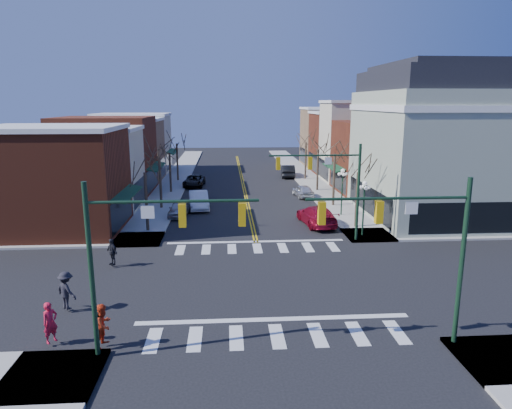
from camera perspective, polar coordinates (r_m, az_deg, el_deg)
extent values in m
plane|color=black|center=(26.48, 1.13, -9.68)|extent=(160.00, 160.00, 0.00)
cube|color=#9E9B93|center=(45.98, -11.99, -0.17)|extent=(3.50, 70.00, 0.15)
cube|color=#9E9B93|center=(46.79, 9.73, 0.14)|extent=(3.50, 70.00, 0.15)
cube|color=maroon|center=(39.01, -23.82, 2.63)|extent=(10.00, 8.50, 8.00)
cube|color=beige|center=(46.31, -20.60, 4.01)|extent=(10.00, 7.00, 7.50)
cube|color=maroon|center=(53.90, -18.24, 5.83)|extent=(10.00, 9.00, 8.50)
cube|color=#A17D59|center=(61.92, -16.37, 6.43)|extent=(10.00, 7.50, 7.80)
cube|color=beige|center=(69.45, -15.02, 7.30)|extent=(10.00, 8.00, 8.20)
cube|color=maroon|center=(53.51, 15.54, 5.69)|extent=(10.00, 8.50, 8.00)
cube|color=beige|center=(60.74, 13.19, 7.54)|extent=(10.00, 7.00, 10.00)
cube|color=maroon|center=(67.99, 11.33, 7.50)|extent=(10.00, 8.00, 8.50)
cube|color=#A17D59|center=(75.69, 9.77, 8.25)|extent=(10.00, 8.00, 9.00)
cube|color=#9BA58F|center=(43.38, 21.77, 5.72)|extent=(12.00, 14.00, 11.00)
cube|color=white|center=(43.14, 22.22, 11.13)|extent=(12.25, 14.25, 0.50)
cube|color=black|center=(43.18, 22.48, 14.17)|extent=(11.40, 13.40, 1.80)
cube|color=black|center=(43.24, 22.61, 15.62)|extent=(9.80, 11.80, 0.60)
cylinder|color=#14331E|center=(18.92, -19.89, -8.09)|extent=(0.20, 0.20, 7.20)
cylinder|color=#14331E|center=(17.50, -10.31, 0.38)|extent=(6.50, 0.12, 0.12)
cube|color=gold|center=(17.59, -9.18, -1.35)|extent=(0.28, 0.28, 0.90)
cube|color=gold|center=(17.52, -1.76, -1.25)|extent=(0.28, 0.28, 0.90)
cylinder|color=#14331E|center=(20.54, 24.31, -6.84)|extent=(0.20, 0.20, 7.20)
cylinder|color=#14331E|center=(18.49, 16.17, 0.74)|extent=(6.50, 0.12, 0.12)
cube|color=gold|center=(18.50, 15.12, -0.94)|extent=(0.28, 0.28, 0.90)
cube|color=gold|center=(17.90, 8.21, -1.08)|extent=(0.28, 0.28, 0.90)
cylinder|color=#14331E|center=(33.82, 12.65, 1.33)|extent=(0.20, 0.20, 7.20)
cylinder|color=#14331E|center=(32.62, 7.37, 6.11)|extent=(6.50, 0.12, 0.12)
cube|color=gold|center=(32.63, 6.78, 5.15)|extent=(0.28, 0.28, 0.90)
cube|color=gold|center=(32.29, 2.79, 5.15)|extent=(0.28, 0.28, 0.90)
cylinder|color=#14331E|center=(35.42, 13.27, -0.85)|extent=(0.12, 0.12, 4.00)
sphere|color=white|center=(34.99, 13.45, 2.58)|extent=(0.36, 0.36, 0.36)
cylinder|color=#14331E|center=(41.52, 10.68, 1.24)|extent=(0.12, 0.12, 4.00)
sphere|color=white|center=(41.16, 10.80, 4.17)|extent=(0.36, 0.36, 0.36)
cylinder|color=#382B21|center=(36.76, -13.53, 0.24)|extent=(0.24, 0.24, 4.76)
cylinder|color=#382B21|center=(44.49, -11.86, 2.62)|extent=(0.24, 0.24, 5.04)
cylinder|color=#382B21|center=(52.36, -10.67, 3.88)|extent=(0.24, 0.24, 4.55)
cylinder|color=#382B21|center=(60.21, -9.80, 5.20)|extent=(0.24, 0.24, 4.90)
cylinder|color=#382B21|center=(37.74, 12.49, 0.50)|extent=(0.24, 0.24, 4.62)
cylinder|color=#382B21|center=(45.28, 9.71, 2.97)|extent=(0.24, 0.24, 5.18)
cylinder|color=#382B21|center=(53.02, 7.71, 4.25)|extent=(0.24, 0.24, 4.83)
cylinder|color=#382B21|center=(60.80, 6.22, 5.42)|extent=(0.24, 0.24, 4.97)
imported|color=#A8A8AD|center=(41.69, -9.58, -0.52)|extent=(1.90, 4.15, 1.38)
imported|color=white|center=(44.39, -7.17, 0.55)|extent=(2.29, 5.19, 1.66)
imported|color=black|center=(56.20, -7.74, 2.94)|extent=(2.66, 5.14, 1.38)
imported|color=maroon|center=(38.47, 7.59, -1.38)|extent=(2.92, 5.81, 1.62)
imported|color=silver|center=(49.68, 5.90, 1.70)|extent=(2.10, 4.18, 1.37)
imported|color=black|center=(63.08, 4.01, 4.20)|extent=(2.14, 5.13, 1.65)
imported|color=red|center=(21.55, -24.33, -13.29)|extent=(0.74, 0.77, 1.78)
imported|color=red|center=(20.50, -18.53, -14.07)|extent=(0.94, 1.07, 1.83)
imported|color=black|center=(29.82, -17.56, -5.65)|extent=(0.99, 0.99, 1.69)
imported|color=black|center=(24.41, -22.64, -9.89)|extent=(1.41, 1.30, 1.91)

